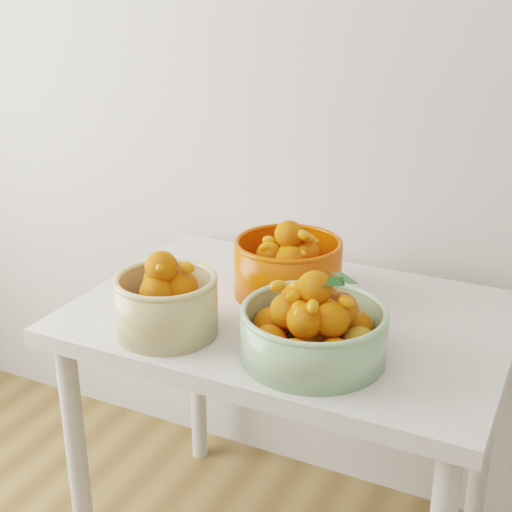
% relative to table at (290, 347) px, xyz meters
% --- Properties ---
extents(table, '(1.00, 0.70, 0.75)m').
position_rel_table_xyz_m(table, '(0.00, 0.00, 0.00)').
color(table, silver).
rests_on(table, ground).
extents(bowl_cream, '(0.25, 0.25, 0.19)m').
position_rel_table_xyz_m(bowl_cream, '(-0.20, -0.22, 0.17)').
color(bowl_cream, tan).
rests_on(bowl_cream, table).
extents(bowl_green, '(0.39, 0.39, 0.19)m').
position_rel_table_xyz_m(bowl_green, '(0.13, -0.18, 0.16)').
color(bowl_green, '#8AB381').
rests_on(bowl_green, table).
extents(bowl_orange, '(0.29, 0.29, 0.19)m').
position_rel_table_xyz_m(bowl_orange, '(-0.05, 0.08, 0.17)').
color(bowl_orange, '#D33A02').
rests_on(bowl_orange, table).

